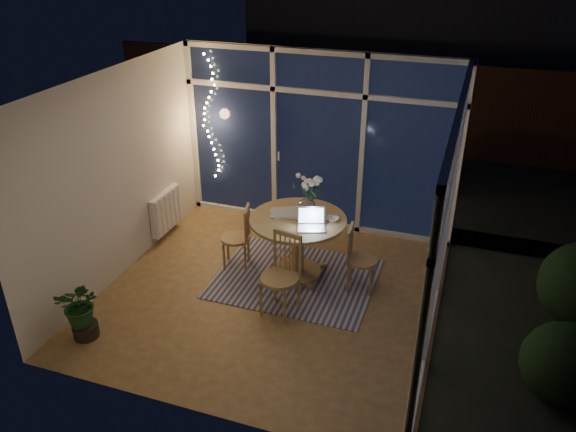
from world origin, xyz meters
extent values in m
plane|color=brown|center=(0.00, 0.00, 0.00)|extent=(4.00, 4.00, 0.00)
plane|color=white|center=(0.00, 0.00, 2.60)|extent=(4.00, 4.00, 0.00)
cube|color=white|center=(0.00, 2.00, 1.30)|extent=(4.00, 0.04, 2.60)
cube|color=white|center=(0.00, -2.00, 1.30)|extent=(4.00, 0.04, 2.60)
cube|color=white|center=(-2.00, 0.00, 1.30)|extent=(0.04, 4.00, 2.60)
cube|color=white|center=(2.00, 0.00, 1.30)|extent=(0.04, 4.00, 2.60)
cube|color=white|center=(0.00, 1.96, 1.30)|extent=(4.00, 0.10, 2.60)
cube|color=white|center=(1.96, 0.00, 1.30)|extent=(0.10, 4.00, 2.60)
cube|color=white|center=(-1.94, 0.90, 0.40)|extent=(0.10, 0.70, 0.58)
cube|color=black|center=(0.50, 5.00, -0.06)|extent=(12.00, 6.00, 0.10)
cube|color=#392014|center=(0.00, 5.50, 0.90)|extent=(11.00, 0.08, 1.80)
cube|color=#33363D|center=(0.30, 8.50, 2.20)|extent=(7.00, 3.00, 2.20)
sphere|color=black|center=(-0.80, 3.40, 0.45)|extent=(0.90, 0.90, 0.90)
cube|color=beige|center=(0.18, 0.41, 0.01)|extent=(2.01, 1.61, 0.01)
cylinder|color=#9A7845|center=(0.18, 0.51, 0.41)|extent=(1.22, 1.22, 0.83)
cube|color=#9A7845|center=(-0.65, 0.46, 0.44)|extent=(0.50, 0.50, 0.89)
cube|color=#9A7845|center=(1.02, 0.47, 0.43)|extent=(0.43, 0.43, 0.87)
cube|color=#9A7845|center=(0.24, -0.32, 0.50)|extent=(0.55, 0.55, 1.01)
imported|color=white|center=(0.23, 0.73, 0.93)|extent=(0.20, 0.20, 0.21)
imported|color=white|center=(0.60, 0.60, 0.84)|extent=(0.15, 0.15, 0.04)
cube|color=silver|center=(0.02, 0.62, 0.83)|extent=(0.47, 0.42, 0.02)
cube|color=black|center=(0.24, 0.46, 0.83)|extent=(0.12, 0.09, 0.01)
imported|color=#18441B|center=(-1.65, -1.42, 0.38)|extent=(0.62, 0.57, 0.76)
camera|label=1|loc=(2.06, -5.34, 4.04)|focal=35.00mm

